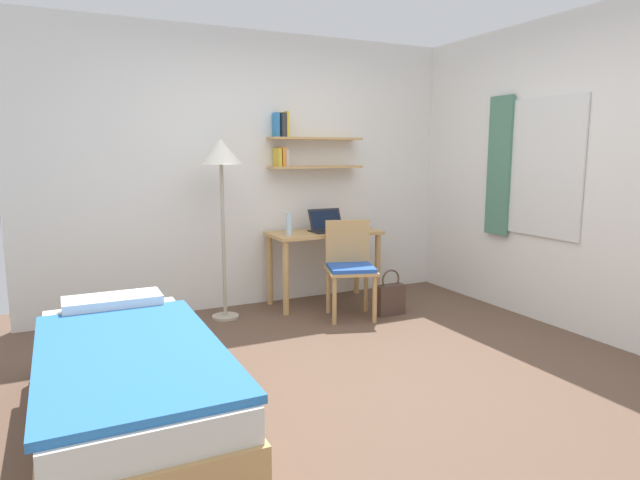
% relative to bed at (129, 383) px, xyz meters
% --- Properties ---
extents(ground_plane, '(5.28, 5.28, 0.00)m').
position_rel_bed_xyz_m(ground_plane, '(1.50, 0.03, -0.24)').
color(ground_plane, brown).
extents(wall_back, '(4.40, 0.27, 2.60)m').
position_rel_bed_xyz_m(wall_back, '(1.51, 2.05, 1.07)').
color(wall_back, white).
rests_on(wall_back, ground_plane).
extents(wall_right, '(0.10, 4.40, 2.60)m').
position_rel_bed_xyz_m(wall_right, '(3.52, 0.06, 1.06)').
color(wall_right, white).
rests_on(wall_right, ground_plane).
extents(bed, '(0.90, 2.00, 0.54)m').
position_rel_bed_xyz_m(bed, '(0.00, 0.00, 0.00)').
color(bed, tan).
rests_on(bed, ground_plane).
extents(desk, '(1.07, 0.51, 0.72)m').
position_rel_bed_xyz_m(desk, '(2.03, 1.73, 0.34)').
color(desk, tan).
rests_on(desk, ground_plane).
extents(desk_chair, '(0.53, 0.53, 0.87)m').
position_rel_bed_xyz_m(desk_chair, '(2.06, 1.25, 0.24)').
color(desk_chair, tan).
rests_on(desk_chair, ground_plane).
extents(standing_lamp, '(0.36, 0.36, 1.60)m').
position_rel_bed_xyz_m(standing_lamp, '(1.01, 1.68, 1.15)').
color(standing_lamp, '#B2A893').
rests_on(standing_lamp, ground_plane).
extents(laptop, '(0.35, 0.24, 0.21)m').
position_rel_bed_xyz_m(laptop, '(2.07, 1.73, 0.53)').
color(laptop, black).
rests_on(laptop, desk).
extents(water_bottle, '(0.06, 0.06, 0.20)m').
position_rel_bed_xyz_m(water_bottle, '(1.64, 1.66, 0.58)').
color(water_bottle, silver).
rests_on(water_bottle, desk).
extents(book_stack, '(0.18, 0.22, 0.07)m').
position_rel_bed_xyz_m(book_stack, '(2.43, 1.77, 0.51)').
color(book_stack, purple).
rests_on(book_stack, desk).
extents(handbag, '(0.27, 0.11, 0.42)m').
position_rel_bed_xyz_m(handbag, '(2.41, 1.12, -0.09)').
color(handbag, '#4C382D').
rests_on(handbag, ground_plane).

